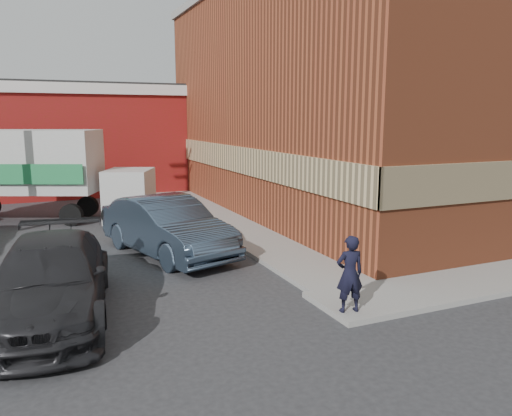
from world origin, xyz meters
name	(u,v)px	position (x,y,z in m)	size (l,w,h in m)	color
ground	(322,294)	(0.00, 0.00, 0.00)	(90.00, 90.00, 0.00)	#28282B
brick_building	(385,99)	(8.50, 9.00, 4.68)	(14.25, 18.25, 9.36)	brown
sidewalk_west	(216,217)	(0.60, 9.00, 0.06)	(1.80, 18.00, 0.12)	gray
warehouse	(29,138)	(-6.00, 20.00, 2.81)	(16.30, 8.30, 5.60)	maroon
man	(350,274)	(-0.20, -1.34, 0.89)	(0.56, 0.37, 1.54)	black
sedan	(167,227)	(-2.39, 4.56, 0.84)	(1.77, 5.07, 1.67)	#324253
suv_b	(50,280)	(-5.58, 0.99, 0.77)	(2.16, 5.32, 1.54)	#242426
box_truck	(43,169)	(-5.49, 11.23, 1.99)	(7.22, 4.71, 3.45)	beige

